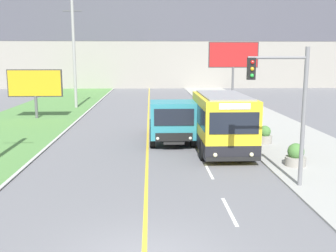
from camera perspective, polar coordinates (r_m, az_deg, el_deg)
name	(u,v)px	position (r m, az deg, el deg)	size (l,w,h in m)	color
lane_marking_centre	(157,230)	(11.88, -1.60, -14.85)	(2.88, 140.00, 0.01)	gold
apartment_block_background	(149,22)	(66.68, -2.81, 14.80)	(80.00, 8.04, 21.09)	gray
city_bus	(223,123)	(20.79, 7.92, 0.39)	(2.73, 5.82, 3.07)	yellow
dump_truck	(172,122)	(22.75, 0.60, 0.63)	(2.60, 6.11, 2.53)	black
utility_pole_far	(74,53)	(39.70, -13.48, 10.24)	(1.80, 0.28, 10.54)	#9E9E99
traffic_light_mast	(287,99)	(15.32, 16.84, 3.74)	(2.28, 0.32, 5.36)	slate
billboard_large	(233,57)	(43.52, 9.47, 9.88)	(5.38, 0.24, 6.56)	#59595B
billboard_small	(35,84)	(33.69, -18.75, 5.75)	(4.37, 0.24, 3.99)	#59595B
planter_round_near	(296,156)	(18.88, 18.03, -4.15)	(0.94, 0.94, 1.04)	gray
planter_round_second	(265,135)	(23.28, 13.85, -1.34)	(0.84, 0.84, 1.02)	gray
planter_round_third	(244,122)	(27.80, 11.04, 0.61)	(0.83, 0.83, 1.03)	gray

